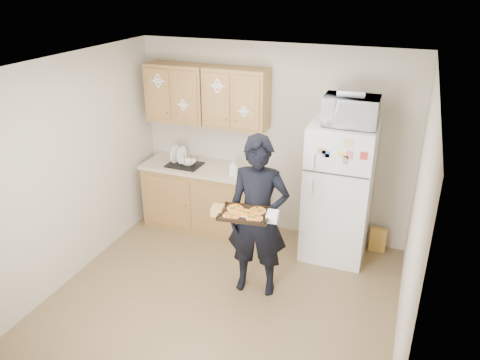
% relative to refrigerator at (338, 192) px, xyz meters
% --- Properties ---
extents(floor, '(3.60, 3.60, 0.00)m').
position_rel_refrigerator_xyz_m(floor, '(-0.95, -1.43, -0.85)').
color(floor, brown).
rests_on(floor, ground).
extents(ceiling, '(3.60, 3.60, 0.00)m').
position_rel_refrigerator_xyz_m(ceiling, '(-0.95, -1.43, 1.65)').
color(ceiling, silver).
rests_on(ceiling, wall_back).
extents(wall_back, '(3.60, 0.04, 2.50)m').
position_rel_refrigerator_xyz_m(wall_back, '(-0.95, 0.37, 0.40)').
color(wall_back, '#BDB099').
rests_on(wall_back, floor).
extents(wall_front, '(3.60, 0.04, 2.50)m').
position_rel_refrigerator_xyz_m(wall_front, '(-0.95, -3.23, 0.40)').
color(wall_front, '#BDB099').
rests_on(wall_front, floor).
extents(wall_left, '(0.04, 3.60, 2.50)m').
position_rel_refrigerator_xyz_m(wall_left, '(-2.75, -1.43, 0.40)').
color(wall_left, '#BDB099').
rests_on(wall_left, floor).
extents(wall_right, '(0.04, 3.60, 2.50)m').
position_rel_refrigerator_xyz_m(wall_right, '(0.85, -1.43, 0.40)').
color(wall_right, '#BDB099').
rests_on(wall_right, floor).
extents(refrigerator, '(0.75, 0.70, 1.70)m').
position_rel_refrigerator_xyz_m(refrigerator, '(0.00, 0.00, 0.00)').
color(refrigerator, white).
rests_on(refrigerator, floor).
extents(base_cabinet, '(1.60, 0.60, 0.86)m').
position_rel_refrigerator_xyz_m(base_cabinet, '(-1.80, 0.05, -0.42)').
color(base_cabinet, brown).
rests_on(base_cabinet, floor).
extents(countertop, '(1.64, 0.64, 0.04)m').
position_rel_refrigerator_xyz_m(countertop, '(-1.80, 0.05, 0.03)').
color(countertop, '#BEB292').
rests_on(countertop, base_cabinet).
extents(upper_cab_left, '(0.80, 0.33, 0.75)m').
position_rel_refrigerator_xyz_m(upper_cab_left, '(-2.20, 0.18, 0.98)').
color(upper_cab_left, brown).
rests_on(upper_cab_left, wall_back).
extents(upper_cab_right, '(0.80, 0.33, 0.75)m').
position_rel_refrigerator_xyz_m(upper_cab_right, '(-1.38, 0.18, 0.98)').
color(upper_cab_right, brown).
rests_on(upper_cab_right, wall_back).
extents(cereal_box, '(0.20, 0.07, 0.32)m').
position_rel_refrigerator_xyz_m(cereal_box, '(0.52, 0.24, -0.69)').
color(cereal_box, '#E7CE51').
rests_on(cereal_box, floor).
extents(person, '(0.71, 0.51, 1.79)m').
position_rel_refrigerator_xyz_m(person, '(-0.67, -1.03, 0.05)').
color(person, black).
rests_on(person, floor).
extents(baking_tray, '(0.54, 0.42, 0.04)m').
position_rel_refrigerator_xyz_m(baking_tray, '(-0.71, -1.33, 0.23)').
color(baking_tray, black).
rests_on(baking_tray, person).
extents(pizza_front_left, '(0.16, 0.16, 0.02)m').
position_rel_refrigerator_xyz_m(pizza_front_left, '(-0.81, -1.42, 0.24)').
color(pizza_front_left, orange).
rests_on(pizza_front_left, baking_tray).
extents(pizza_front_right, '(0.16, 0.16, 0.02)m').
position_rel_refrigerator_xyz_m(pizza_front_right, '(-0.58, -1.39, 0.24)').
color(pizza_front_right, orange).
rests_on(pizza_front_right, baking_tray).
extents(pizza_back_left, '(0.16, 0.16, 0.02)m').
position_rel_refrigerator_xyz_m(pizza_back_left, '(-0.83, -1.26, 0.24)').
color(pizza_back_left, orange).
rests_on(pizza_back_left, baking_tray).
extents(pizza_back_right, '(0.16, 0.16, 0.02)m').
position_rel_refrigerator_xyz_m(pizza_back_right, '(-0.60, -1.23, 0.24)').
color(pizza_back_right, orange).
rests_on(pizza_back_right, baking_tray).
extents(pizza_center, '(0.16, 0.16, 0.02)m').
position_rel_refrigerator_xyz_m(pizza_center, '(-0.71, -1.33, 0.24)').
color(pizza_center, orange).
rests_on(pizza_center, baking_tray).
extents(microwave, '(0.61, 0.42, 0.33)m').
position_rel_refrigerator_xyz_m(microwave, '(0.06, -0.05, 1.02)').
color(microwave, white).
rests_on(microwave, refrigerator).
extents(foil_pan, '(0.31, 0.22, 0.06)m').
position_rel_refrigerator_xyz_m(foil_pan, '(0.05, -0.02, 1.21)').
color(foil_pan, '#B2B1B8').
rests_on(foil_pan, microwave).
extents(dish_rack, '(0.45, 0.34, 0.18)m').
position_rel_refrigerator_xyz_m(dish_rack, '(-2.05, -0.01, 0.14)').
color(dish_rack, black).
rests_on(dish_rack, countertop).
extents(bowl, '(0.21, 0.21, 0.05)m').
position_rel_refrigerator_xyz_m(bowl, '(-1.99, -0.01, 0.10)').
color(bowl, white).
rests_on(bowl, dish_rack).
extents(soap_bottle, '(0.12, 0.12, 0.21)m').
position_rel_refrigerator_xyz_m(soap_bottle, '(-1.33, -0.07, 0.15)').
color(soap_bottle, white).
rests_on(soap_bottle, countertop).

